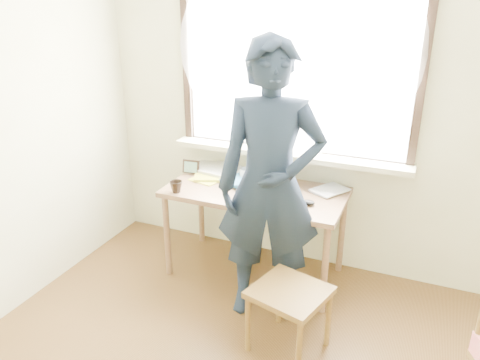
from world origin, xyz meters
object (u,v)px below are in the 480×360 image
at_px(laptop, 269,187).
at_px(person, 270,186).
at_px(desk, 255,199).
at_px(mug_dark, 176,187).
at_px(work_chair, 289,299).
at_px(mug_white, 248,175).

distance_m(laptop, person, 0.41).
bearing_deg(person, desk, 106.89).
xyz_separation_m(mug_dark, work_chair, (1.02, -0.45, -0.39)).
bearing_deg(person, work_chair, -68.40).
bearing_deg(desk, person, -57.34).
relative_size(mug_dark, work_chair, 0.18).
relative_size(desk, laptop, 3.90).
bearing_deg(work_chair, laptop, 119.50).
bearing_deg(person, mug_dark, 155.47).
distance_m(mug_white, mug_dark, 0.57).
height_order(mug_dark, work_chair, mug_dark).
height_order(work_chair, person, person).
xyz_separation_m(mug_white, person, (0.36, -0.52, 0.17)).
bearing_deg(mug_dark, mug_white, 44.95).
xyz_separation_m(mug_dark, person, (0.77, -0.12, 0.18)).
height_order(mug_white, person, person).
bearing_deg(mug_dark, person, -8.76).
bearing_deg(laptop, work_chair, -60.50).
bearing_deg(laptop, mug_dark, -159.91).
distance_m(mug_dark, person, 0.80).
height_order(mug_dark, person, person).
relative_size(mug_dark, person, 0.05).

